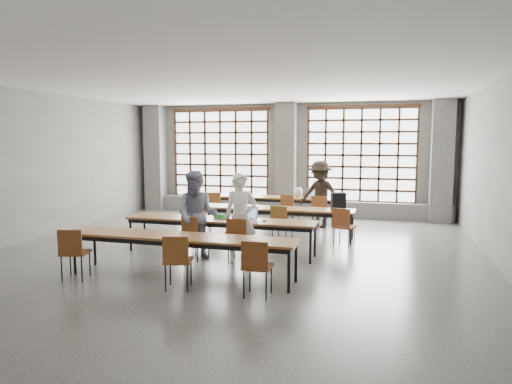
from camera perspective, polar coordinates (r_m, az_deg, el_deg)
floor at (r=9.45m, az=-2.91°, el=-7.86°), size 11.00×11.00×0.00m
ceiling at (r=9.24m, az=-3.04°, el=13.68°), size 11.00×11.00×0.00m
wall_back at (r=14.49m, az=4.05°, el=4.09°), size 10.00×0.00×10.00m
wall_front at (r=4.37m, az=-26.86°, el=-1.85°), size 10.00×0.00×10.00m
wall_left at (r=11.78m, az=-26.70°, el=2.91°), size 0.00×11.00×11.00m
wall_right at (r=8.93m, az=29.05°, el=1.89°), size 0.00×11.00×11.00m
column_left at (r=15.78m, az=-12.42°, el=4.14°), size 0.60×0.55×3.50m
column_mid at (r=14.22m, az=3.82°, el=4.05°), size 0.60×0.55×3.50m
column_right at (r=13.99m, az=22.19°, el=3.55°), size 0.60×0.55×3.50m
window_left at (r=15.03m, az=-4.46°, el=4.74°), size 3.32×0.12×3.00m
window_right at (r=14.12m, az=12.99°, el=4.49°), size 3.32×0.12×3.00m
sill_ledge at (r=14.43m, az=3.85°, el=-1.90°), size 9.80×0.35×0.50m
desk_row_a at (r=13.24m, az=1.42°, el=-0.83°), size 4.00×0.70×0.73m
desk_row_b at (r=11.04m, az=1.89°, el=-2.28°), size 4.00×0.70×0.73m
desk_row_c at (r=9.45m, az=-4.48°, el=-3.76°), size 4.00×0.70×0.73m
desk_row_d at (r=7.88m, az=-9.30°, el=-5.87°), size 4.00×0.70×0.73m
chair_back_left at (r=13.09m, az=-5.18°, el=-1.50°), size 0.47×0.47×0.88m
chair_back_mid at (r=12.48m, az=4.16°, el=-1.87°), size 0.52×0.52×0.88m
chair_back_right at (r=12.34m, az=7.90°, el=-2.01°), size 0.43×0.43×0.88m
chair_mid_left at (r=10.96m, az=-7.05°, el=-3.06°), size 0.44×0.44×0.88m
chair_mid_centre at (r=10.37m, az=3.12°, el=-3.56°), size 0.50×0.50×0.88m
chair_mid_right at (r=10.16m, az=10.83°, el=-3.87°), size 0.52×0.52×0.88m
chair_front_left at (r=9.02m, az=-7.80°, el=-5.11°), size 0.53×0.53×0.88m
chair_front_right at (r=8.69m, az=-2.20°, el=-5.49°), size 0.43×0.43×0.88m
chair_near_left at (r=8.25m, az=-21.89°, el=-6.60°), size 0.51×0.51×0.88m
chair_near_mid at (r=7.26m, az=-9.82°, el=-7.96°), size 0.51×0.51×0.88m
chair_near_right at (r=6.82m, az=0.06°, el=-8.81°), size 0.43×0.43×0.88m
student_male at (r=8.75m, az=-1.94°, el=-3.26°), size 0.73×0.59×1.72m
student_female at (r=9.06m, az=-7.37°, el=-2.88°), size 0.94×0.78×1.75m
student_back at (r=12.42m, az=8.01°, el=-0.28°), size 1.31×1.00×1.80m
laptop_front at (r=9.35m, az=-1.01°, el=-3.06°), size 0.42×0.38×0.26m
laptop_back at (r=13.07m, az=7.24°, el=-0.41°), size 0.41×0.36×0.26m
mouse at (r=9.13m, az=1.08°, el=-3.56°), size 0.10×0.07×0.04m
green_box at (r=9.52m, az=-4.61°, el=-3.01°), size 0.27×0.17×0.09m
phone at (r=9.28m, az=-3.66°, el=-3.48°), size 0.14×0.10×0.01m
paper_sheet_a at (r=11.23m, az=-1.02°, el=-1.78°), size 0.34×0.28×0.00m
paper_sheet_b at (r=11.05m, az=0.32°, el=-1.91°), size 0.33×0.26×0.00m
paper_sheet_c at (r=11.00m, az=2.40°, el=-1.95°), size 0.35×0.29×0.00m
backpack at (r=10.78m, az=10.25°, el=-1.16°), size 0.37×0.30×0.40m
plastic_bag at (r=13.08m, az=5.29°, el=-0.02°), size 0.26×0.21×0.29m
red_pouch at (r=8.33m, az=-21.66°, el=-6.73°), size 0.22×0.14×0.06m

